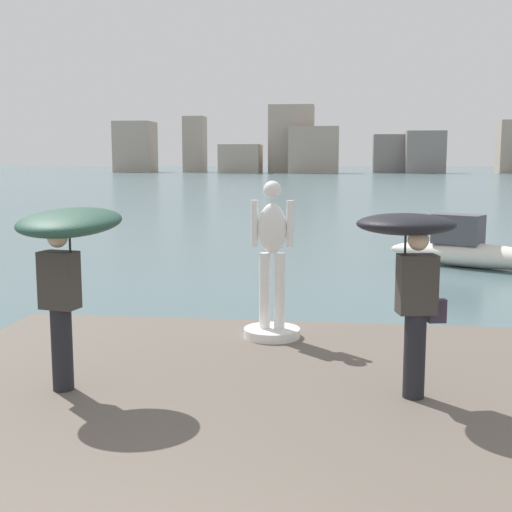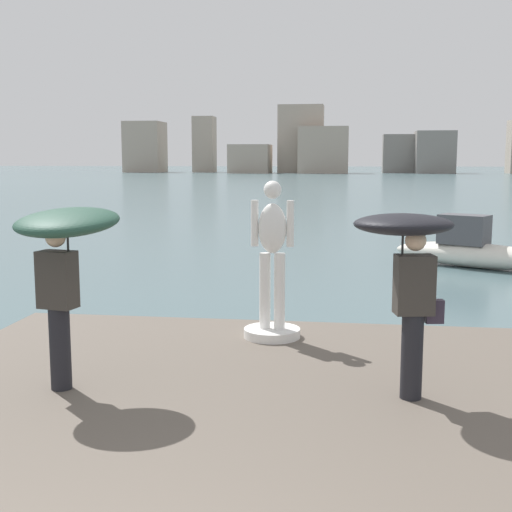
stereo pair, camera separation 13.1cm
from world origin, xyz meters
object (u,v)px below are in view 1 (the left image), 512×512
Objects in this scene: statue_white_figure at (272,276)px; onlooker_left at (67,245)px; boat_mid at (467,250)px; onlooker_right at (410,254)px.

statue_white_figure is 3.12m from onlooker_left.
boat_mid is (6.13, 11.56, -1.49)m from onlooker_left.
statue_white_figure is at bearing 126.46° from onlooker_right.
onlooker_right is 11.73m from boat_mid.
onlooker_left reaches higher than boat_mid.
onlooker_left reaches higher than onlooker_right.
boat_mid is at bearing 65.20° from statue_white_figure.
onlooker_left is 3.50m from onlooker_right.
onlooker_left is (-1.89, -2.38, 0.69)m from statue_white_figure.
statue_white_figure is 0.49× the size of boat_mid.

